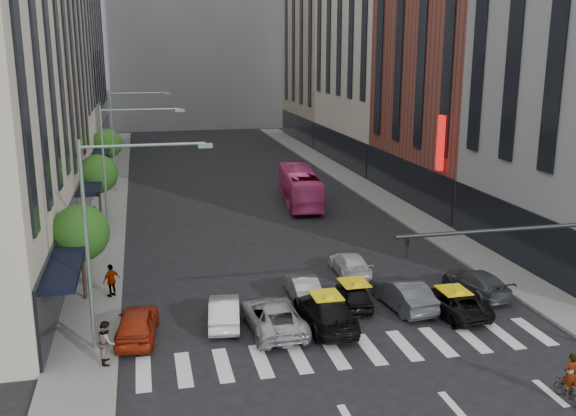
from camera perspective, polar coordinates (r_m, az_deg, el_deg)
ground at (r=27.23m, az=7.18°, el=-13.84°), size 160.00×160.00×0.00m
sidewalk_left at (r=54.08m, az=-15.73°, el=0.01°), size 3.00×96.00×0.15m
sidewalk_right at (r=57.63m, az=7.72°, el=1.25°), size 3.00×96.00×0.15m
building_left_b at (r=51.21m, az=-23.01°, el=12.18°), size 8.00×16.00×24.00m
building_left_d at (r=87.95m, az=-19.16°, el=14.78°), size 8.00×18.00×30.00m
building_right_b at (r=55.75m, az=14.75°, el=13.90°), size 8.00×18.00×26.00m
building_right_d at (r=91.19m, az=3.39°, el=14.82°), size 8.00×18.00×28.00m
building_far at (r=107.99m, az=-8.82°, el=16.68°), size 30.00×10.00×36.00m
tree_near at (r=33.90m, az=-17.96°, el=-2.13°), size 2.88×2.88×4.95m
tree_mid at (r=49.45m, az=-16.53°, el=2.92°), size 2.88×2.88×4.95m
tree_far at (r=65.22m, az=-15.79°, el=5.53°), size 2.88×2.88×4.95m
streetlamp_near at (r=27.40m, az=-15.63°, el=-0.82°), size 5.38×0.25×9.00m
streetlamp_mid at (r=43.08m, az=-14.83°, el=4.50°), size 5.38×0.25×9.00m
streetlamp_far at (r=58.92m, az=-14.45°, el=6.98°), size 5.38×0.25×9.00m
traffic_signal at (r=28.21m, az=23.07°, el=-4.05°), size 10.10×0.20×6.00m
liberty_sign at (r=47.98m, az=13.41°, el=5.64°), size 0.30×0.70×4.00m
car_red at (r=29.89m, az=-13.27°, el=-9.94°), size 2.18×4.44×1.46m
car_white_front at (r=30.68m, az=-5.69°, el=-9.11°), size 1.92×4.16×1.32m
car_silver at (r=29.91m, az=-1.30°, el=-9.57°), size 2.53×5.18×1.42m
taxi_left at (r=30.37m, az=3.39°, el=-9.12°), size 2.16×5.24×1.51m
taxi_center at (r=32.74m, az=5.87°, el=-7.67°), size 1.89×3.79×1.24m
car_grey_mid at (r=32.87m, az=10.16°, el=-7.49°), size 2.01×4.69×1.50m
taxi_right at (r=32.66m, az=14.43°, el=-8.13°), size 2.58×4.63×1.22m
car_grey_curb at (r=35.50m, az=16.38°, el=-6.38°), size 2.37×4.67×1.30m
car_row2_left at (r=33.58m, az=1.30°, el=-7.01°), size 1.42×3.87×1.26m
car_row2_right at (r=37.21m, az=5.52°, el=-4.96°), size 1.91×4.34×1.24m
bus at (r=53.51m, az=1.05°, el=1.93°), size 3.66×10.80×2.95m
motorcycle at (r=26.63m, az=23.62°, el=-14.71°), size 0.63×1.55×0.80m
rider at (r=26.09m, az=23.89°, el=-12.32°), size 0.63×0.44×1.66m
pedestrian_near at (r=27.67m, az=-15.83°, el=-11.38°), size 0.70×0.89×1.81m
pedestrian_far at (r=34.57m, az=-15.42°, el=-6.21°), size 1.06×0.98×1.74m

